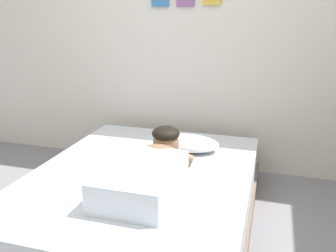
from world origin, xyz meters
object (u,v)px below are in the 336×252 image
(cell_phone, at_px, (149,168))
(pillow, at_px, (186,143))
(bed, at_px, (143,197))
(person_lying, at_px, (149,168))
(coffee_cup, at_px, (174,146))

(cell_phone, bearing_deg, pillow, 70.35)
(bed, relative_size, pillow, 3.68)
(person_lying, distance_m, cell_phone, 0.25)
(pillow, xyz_separation_m, person_lying, (-0.08, -0.65, 0.05))
(bed, distance_m, coffee_cup, 0.52)
(bed, distance_m, pillow, 0.59)
(pillow, relative_size, person_lying, 0.57)
(pillow, bearing_deg, cell_phone, -109.65)
(pillow, height_order, coffee_cup, pillow)
(cell_phone, bearing_deg, person_lying, -70.25)
(person_lying, bearing_deg, cell_phone, 109.75)
(pillow, bearing_deg, coffee_cup, -154.56)
(cell_phone, bearing_deg, bed, -118.81)
(pillow, xyz_separation_m, coffee_cup, (-0.09, -0.04, -0.02))
(pillow, bearing_deg, bed, -110.79)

